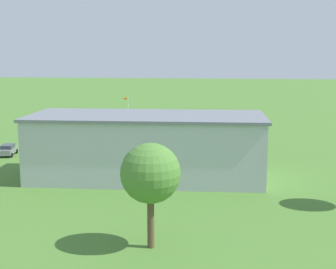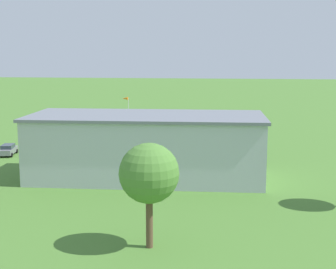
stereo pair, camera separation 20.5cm
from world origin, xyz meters
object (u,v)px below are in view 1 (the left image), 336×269
Objects in this scene: person_at_fence_line at (236,155)px; tree_behind_hangar_right at (150,174)px; biplane at (174,125)px; person_walking_on_apron at (242,148)px; person_by_parked_cars at (155,146)px; hangar at (147,146)px; car_grey at (8,150)px; windsock at (125,100)px; person_near_hangar_door at (248,156)px; car_white at (53,149)px.

tree_behind_hangar_right is at bearing 77.50° from person_at_fence_line.
person_walking_on_apron is at bearing 143.76° from biplane.
person_at_fence_line is 0.95× the size of person_walking_on_apron.
tree_behind_hangar_right is at bearing 97.76° from person_by_parked_cars.
hangar is 25.36m from car_grey.
hangar reaches higher than person_at_fence_line.
windsock reaches higher than car_grey.
car_grey is 22.10m from person_by_parked_cars.
person_by_parked_cars is 38.36m from tree_behind_hangar_right.
hangar is 17.42× the size of person_near_hangar_door.
person_near_hangar_door is at bearing 176.73° from car_white.
person_at_fence_line is 5.17m from person_walking_on_apron.
car_grey is at bearing 14.44° from person_by_parked_cars.
biplane is at bearing -142.86° from car_white.
person_by_parked_cars is at bearing -163.77° from car_white.
hangar reaches higher than biplane.
hangar is 20.60m from person_walking_on_apron.
person_near_hangar_door is 40.93m from windsock.
windsock is at bearing -48.37° from person_walking_on_apron.
person_by_parked_cars is 28.95m from windsock.
person_walking_on_apron is (-12.04, -16.42, -3.12)m from hangar.
person_near_hangar_door is 0.20× the size of tree_behind_hangar_right.
person_by_parked_cars is 13.33m from person_at_fence_line.
person_near_hangar_door is (-35.41, 0.48, -0.03)m from car_grey.
hangar is 21.89m from tree_behind_hangar_right.
tree_behind_hangar_right reaches higher than person_at_fence_line.
tree_behind_hangar_right is (7.28, 32.83, 5.22)m from person_at_fence_line.
biplane is at bearing -103.76° from person_by_parked_cars.
person_by_parked_cars is 13.43m from person_walking_on_apron.
person_near_hangar_door is 0.28× the size of windsock.
hangar reaches higher than car_grey.
person_at_fence_line is at bearing 78.64° from person_walking_on_apron.
tree_behind_hangar_right is (-3.05, 46.20, 2.99)m from biplane.
car_white is 0.49× the size of tree_behind_hangar_right.
biplane is 1.43× the size of windsock.
person_near_hangar_door reaches higher than car_white.
biplane reaches higher than person_walking_on_apron.
person_by_parked_cars is at bearing -82.24° from tree_behind_hangar_right.
car_grey is 2.76× the size of person_near_hangar_door.
person_by_parked_cars reaches higher than person_walking_on_apron.
windsock is at bearing -56.10° from biplane.
person_by_parked_cars is at bearing -85.10° from hangar.
windsock is at bearing -53.56° from person_near_hangar_door.
hangar is 6.98× the size of car_white.
hangar reaches higher than person_near_hangar_door.
person_at_fence_line is 34.02m from tree_behind_hangar_right.
person_near_hangar_door is at bearing 129.40° from biplane.
car_grey is 0.76× the size of windsock.
person_by_parked_cars is at bearing 110.79° from windsock.
hangar is 16.54m from person_by_parked_cars.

